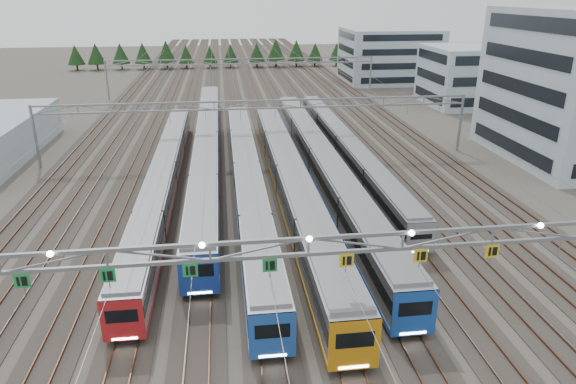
{
  "coord_description": "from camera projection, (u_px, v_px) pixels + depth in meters",
  "views": [
    {
      "loc": [
        -4.51,
        -25.87,
        20.88
      ],
      "look_at": [
        1.17,
        18.3,
        3.5
      ],
      "focal_mm": 32.0,
      "sensor_mm": 36.0,
      "label": 1
    }
  ],
  "objects": [
    {
      "name": "ground",
      "position": [
        307.0,
        351.0,
        32.03
      ],
      "size": [
        400.0,
        400.0,
        0.0
      ],
      "primitive_type": "plane",
      "color": "#47423A",
      "rests_on": "ground"
    },
    {
      "name": "track_bed",
      "position": [
        240.0,
        78.0,
        123.88
      ],
      "size": [
        54.0,
        260.0,
        5.42
      ],
      "color": "#2D2823",
      "rests_on": "ground"
    },
    {
      "name": "train_a",
      "position": [
        164.0,
        176.0,
        56.53
      ],
      "size": [
        2.68,
        54.34,
        3.48
      ],
      "color": "black",
      "rests_on": "ground"
    },
    {
      "name": "train_b",
      "position": [
        207.0,
        144.0,
        67.7
      ],
      "size": [
        2.92,
        68.24,
        3.81
      ],
      "color": "black",
      "rests_on": "ground"
    },
    {
      "name": "train_c",
      "position": [
        247.0,
        176.0,
        56.04
      ],
      "size": [
        2.83,
        56.66,
        3.68
      ],
      "color": "black",
      "rests_on": "ground"
    },
    {
      "name": "train_d",
      "position": [
        290.0,
        180.0,
        54.49
      ],
      "size": [
        3.04,
        55.5,
        3.96
      ],
      "color": "black",
      "rests_on": "ground"
    },
    {
      "name": "train_e",
      "position": [
        321.0,
        162.0,
        60.62
      ],
      "size": [
        2.93,
        62.33,
        3.82
      ],
      "color": "black",
      "rests_on": "ground"
    },
    {
      "name": "train_f",
      "position": [
        345.0,
        147.0,
        67.56
      ],
      "size": [
        2.53,
        54.74,
        3.28
      ],
      "color": "black",
      "rests_on": "ground"
    },
    {
      "name": "gantry_near",
      "position": [
        308.0,
        251.0,
        29.34
      ],
      "size": [
        56.36,
        0.61,
        8.08
      ],
      "color": "gray",
      "rests_on": "ground"
    },
    {
      "name": "gantry_mid",
      "position": [
        258.0,
        112.0,
        66.66
      ],
      "size": [
        56.36,
        0.36,
        8.0
      ],
      "color": "gray",
      "rests_on": "ground"
    },
    {
      "name": "gantry_far",
      "position": [
        242.0,
        66.0,
        108.24
      ],
      "size": [
        56.36,
        0.36,
        8.0
      ],
      "color": "gray",
      "rests_on": "ground"
    },
    {
      "name": "depot_bldg_mid",
      "position": [
        465.0,
        76.0,
        100.25
      ],
      "size": [
        14.0,
        16.0,
        11.17
      ],
      "primitive_type": "cube",
      "color": "#94A9B1",
      "rests_on": "ground"
    },
    {
      "name": "depot_bldg_north",
      "position": [
        389.0,
        55.0,
        126.31
      ],
      "size": [
        22.0,
        18.0,
        12.67
      ],
      "primitive_type": "cube",
      "color": "#94A9B1",
      "rests_on": "ground"
    },
    {
      "name": "treeline",
      "position": [
        211.0,
        53.0,
        149.51
      ],
      "size": [
        81.2,
        5.6,
        7.02
      ],
      "color": "#332114",
      "rests_on": "ground"
    }
  ]
}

